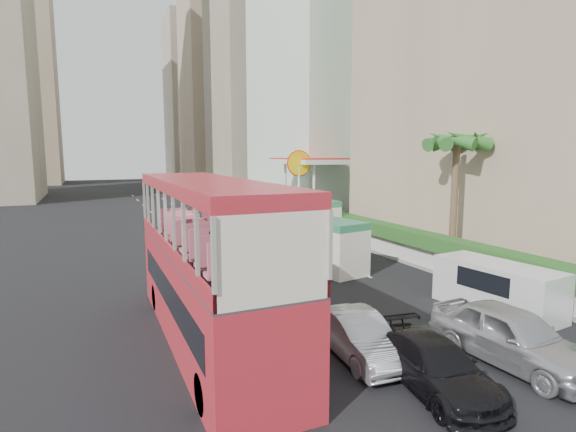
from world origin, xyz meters
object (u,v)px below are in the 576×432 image
car_silver_lane_a (357,357)px  minibus_near (316,242)px  car_silver_lane_b (510,363)px  car_black (434,388)px  van_asset (256,239)px  panel_van_near (497,287)px  shell_station (318,188)px  double_decker_bus (208,261)px  palm_tree (454,203)px  minibus_far (306,218)px  panel_van_far (267,211)px

car_silver_lane_a → minibus_near: (3.80, 9.86, 1.30)m
car_silver_lane_b → car_black: car_silver_lane_b is taller
van_asset → minibus_near: (0.18, -8.68, 1.30)m
car_silver_lane_b → van_asset: car_silver_lane_b is taller
panel_van_near → shell_station: shell_station is taller
car_black → panel_van_near: size_ratio=0.94×
minibus_near → shell_station: shell_station is taller
car_silver_lane_b → minibus_near: minibus_near is taller
shell_station → panel_van_near: bearing=-102.6°
car_black → double_decker_bus: bearing=137.9°
car_silver_lane_b → shell_station: shell_station is taller
palm_tree → car_silver_lane_a: bearing=-145.7°
panel_van_near → shell_station: bearing=71.1°
minibus_far → shell_station: shell_station is taller
car_black → van_asset: bearing=90.2°
van_asset → shell_station: size_ratio=0.67×
double_decker_bus → panel_van_near: size_ratio=2.44×
minibus_far → palm_tree: 11.26m
minibus_near → panel_van_far: size_ratio=1.14×
car_silver_lane_a → panel_van_far: panel_van_far is taller
double_decker_bus → palm_tree: 14.39m
car_silver_lane_b → van_asset: size_ratio=0.89×
car_black → shell_station: size_ratio=0.53×
minibus_far → car_black: bearing=-106.2°
minibus_far → palm_tree: size_ratio=0.99×
double_decker_bus → car_silver_lane_a: size_ratio=2.81×
palm_tree → shell_station: size_ratio=0.80×
double_decker_bus → minibus_near: bearing=43.0°
car_silver_lane_b → panel_van_near: 4.64m
car_silver_lane_a → van_asset: size_ratio=0.73×
minibus_far → panel_van_far: bearing=91.7°
double_decker_bus → panel_van_far: 24.33m
car_silver_lane_a → minibus_near: minibus_near is taller
car_black → minibus_near: minibus_near is taller
shell_station → minibus_near: bearing=-118.1°
car_silver_lane_b → palm_tree: 11.63m
panel_van_near → double_decker_bus: bearing=164.1°
car_silver_lane_a → van_asset: 18.89m
double_decker_bus → van_asset: bearing=65.1°
car_silver_lane_a → van_asset: van_asset is taller
car_black → minibus_far: bearing=80.6°
car_black → minibus_far: 20.85m
minibus_far → panel_van_far: size_ratio=1.24×
car_silver_lane_a → shell_station: size_ratio=0.49×
minibus_near → palm_tree: (6.40, -2.90, 2.08)m
van_asset → minibus_near: minibus_near is taller
car_silver_lane_a → minibus_far: size_ratio=0.62×
minibus_near → shell_station: 18.31m
car_silver_lane_a → car_silver_lane_b: bearing=-25.2°
double_decker_bus → car_black: 7.30m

